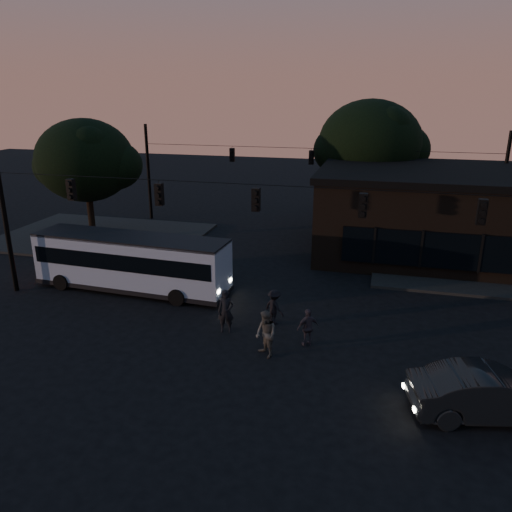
% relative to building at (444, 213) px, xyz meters
% --- Properties ---
extents(ground, '(120.00, 120.00, 0.00)m').
position_rel_building_xyz_m(ground, '(-9.00, -15.97, -2.71)').
color(ground, black).
rests_on(ground, ground).
extents(sidewalk_far_right, '(14.00, 10.00, 0.15)m').
position_rel_building_xyz_m(sidewalk_far_right, '(3.00, -1.97, -2.63)').
color(sidewalk_far_right, black).
rests_on(sidewalk_far_right, ground).
extents(sidewalk_far_left, '(14.00, 10.00, 0.15)m').
position_rel_building_xyz_m(sidewalk_far_left, '(-23.00, -1.97, -2.63)').
color(sidewalk_far_left, black).
rests_on(sidewalk_far_left, ground).
extents(building, '(15.40, 10.41, 5.40)m').
position_rel_building_xyz_m(building, '(0.00, 0.00, 0.00)').
color(building, black).
rests_on(building, ground).
extents(tree_behind, '(7.60, 7.60, 9.43)m').
position_rel_building_xyz_m(tree_behind, '(-5.00, 6.03, 3.48)').
color(tree_behind, black).
rests_on(tree_behind, ground).
extents(tree_left, '(6.40, 6.40, 8.30)m').
position_rel_building_xyz_m(tree_left, '(-23.00, -2.97, 2.86)').
color(tree_left, black).
rests_on(tree_left, ground).
extents(signal_rig_near, '(26.24, 0.30, 7.50)m').
position_rel_building_xyz_m(signal_rig_near, '(-9.00, -11.97, 1.74)').
color(signal_rig_near, black).
rests_on(signal_rig_near, ground).
extents(signal_rig_far, '(26.24, 0.30, 7.50)m').
position_rel_building_xyz_m(signal_rig_far, '(-9.00, 4.03, 1.50)').
color(signal_rig_far, black).
rests_on(signal_rig_far, ground).
extents(bus, '(10.50, 2.96, 2.92)m').
position_rel_building_xyz_m(bus, '(-16.10, -10.31, -1.07)').
color(bus, '#97A5C1').
rests_on(bus, ground).
extents(car, '(5.29, 2.84, 1.66)m').
position_rel_building_xyz_m(car, '(0.07, -17.21, -1.88)').
color(car, black).
rests_on(car, ground).
extents(pedestrian_a, '(0.78, 0.59, 1.93)m').
position_rel_building_xyz_m(pedestrian_a, '(-9.89, -13.68, -1.75)').
color(pedestrian_a, black).
rests_on(pedestrian_a, ground).
extents(pedestrian_b, '(1.17, 1.17, 1.91)m').
position_rel_building_xyz_m(pedestrian_b, '(-7.75, -15.28, -1.75)').
color(pedestrian_b, '#474540').
rests_on(pedestrian_b, ground).
extents(pedestrian_c, '(1.01, 0.86, 1.63)m').
position_rel_building_xyz_m(pedestrian_c, '(-6.28, -14.02, -1.90)').
color(pedestrian_c, '#302A33').
rests_on(pedestrian_c, ground).
extents(pedestrian_d, '(1.21, 1.07, 1.62)m').
position_rel_building_xyz_m(pedestrian_d, '(-8.05, -12.39, -1.90)').
color(pedestrian_d, black).
rests_on(pedestrian_d, ground).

